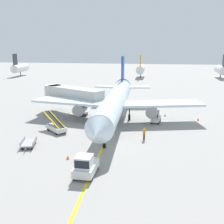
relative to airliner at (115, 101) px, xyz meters
name	(u,v)px	position (x,y,z in m)	size (l,w,h in m)	color
ground_plane	(111,148)	(1.30, -11.93, -3.42)	(300.00, 300.00, 0.00)	gray
taxi_line_yellow	(108,135)	(0.02, -6.93, -3.41)	(0.30, 80.00, 0.01)	yellow
airliner	(115,101)	(0.00, 0.00, 0.00)	(28.59, 35.29, 10.10)	silver
jet_bridge	(69,94)	(-9.19, 4.53, 0.12)	(12.47, 8.39, 4.85)	beige
pushback_tug	(85,166)	(0.00, -19.71, -2.42)	(1.96, 3.63, 2.20)	silver
baggage_tug_near_wing	(156,117)	(6.56, 0.36, -2.49)	(1.66, 2.57, 2.10)	silver
belt_loader_forward_hold	(56,126)	(-7.75, -6.66, -2.64)	(4.50, 4.33, 2.59)	silver
baggage_cart_loaded	(29,143)	(-8.97, -13.07, -2.95)	(2.18, 3.84, 0.94)	#A5A5A8
ground_crew_marshaller	(144,133)	(5.11, -8.30, -2.51)	(0.36, 0.24, 1.70)	#26262D
safety_cone_nose_left	(198,119)	(13.54, 2.97, -3.20)	(0.36, 0.36, 0.44)	orange
safety_cone_nose_right	(46,125)	(-10.20, -4.27, -3.20)	(0.36, 0.36, 0.44)	orange
safety_cone_wingtip_left	(165,115)	(8.16, 4.97, -3.20)	(0.36, 0.36, 0.44)	orange
safety_cone_wingtip_right	(68,157)	(-2.93, -16.18, -3.20)	(0.36, 0.36, 0.44)	orange
distant_aircraft_far_left	(20,68)	(-47.26, 61.15, -0.20)	(3.00, 10.10, 8.80)	silver
distant_aircraft_mid_left	(141,69)	(0.26, 63.71, -0.20)	(3.00, 10.10, 8.80)	silver
distant_aircraft_mid_right	(221,70)	(29.65, 65.65, -0.20)	(3.00, 10.10, 8.80)	silver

